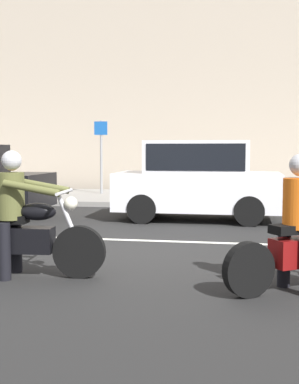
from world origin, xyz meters
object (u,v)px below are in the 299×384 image
object	(u,v)px
pedestrian_bystander	(166,167)
parked_hatchback_white	(198,179)
street_sign_post	(101,149)
motorcycle_with_rider_olive	(20,225)

from	to	relation	value
pedestrian_bystander	parked_hatchback_white	bearing A→B (deg)	-70.96
street_sign_post	pedestrian_bystander	size ratio (longest dim) A/B	1.49
motorcycle_with_rider_olive	street_sign_post	size ratio (longest dim) A/B	0.89
motorcycle_with_rider_olive	pedestrian_bystander	bearing A→B (deg)	86.84
motorcycle_with_rider_olive	pedestrian_bystander	world-z (taller)	pedestrian_bystander
pedestrian_bystander	motorcycle_with_rider_olive	bearing A→B (deg)	-93.16
parked_hatchback_white	pedestrian_bystander	distance (m)	3.92
street_sign_post	pedestrian_bystander	distance (m)	2.59
parked_hatchback_white	street_sign_post	xyz separation A→B (m)	(-3.58, 4.77, 0.68)
street_sign_post	motorcycle_with_rider_olive	bearing A→B (deg)	-80.12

